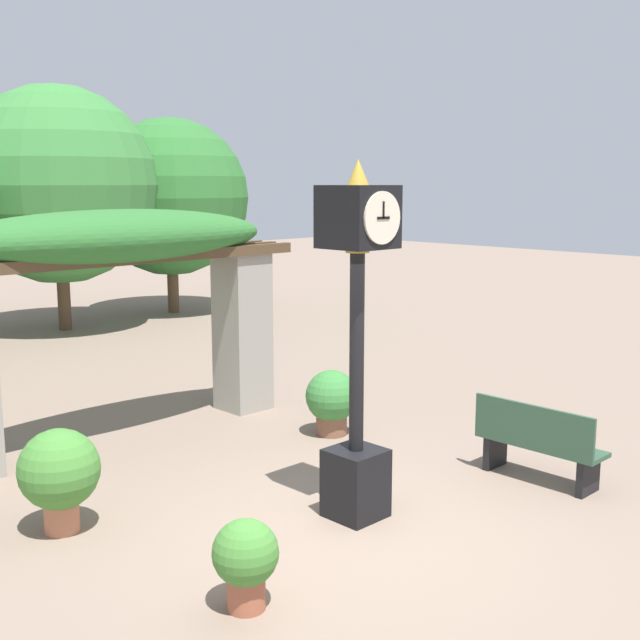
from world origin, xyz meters
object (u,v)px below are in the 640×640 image
(potted_plant_near_left, at_px, (59,473))
(potted_plant_far_left, at_px, (246,559))
(potted_plant_near_right, at_px, (332,399))
(park_bench, at_px, (538,444))
(pedestal_clock, at_px, (357,339))

(potted_plant_near_left, height_order, potted_plant_far_left, potted_plant_near_left)
(potted_plant_near_left, height_order, potted_plant_near_right, potted_plant_near_left)
(potted_plant_near_left, distance_m, potted_plant_far_left, 2.32)
(potted_plant_near_right, bearing_deg, park_bench, -81.26)
(pedestal_clock, height_order, potted_plant_near_left, pedestal_clock)
(potted_plant_near_right, xyz_separation_m, potted_plant_far_left, (-3.55, -2.60, -0.06))
(pedestal_clock, relative_size, park_bench, 2.41)
(potted_plant_near_left, relative_size, potted_plant_far_left, 1.38)
(potted_plant_near_right, relative_size, park_bench, 0.60)
(pedestal_clock, xyz_separation_m, potted_plant_near_left, (-2.23, 1.69, -1.20))
(pedestal_clock, distance_m, potted_plant_near_right, 2.92)
(potted_plant_near_right, xyz_separation_m, park_bench, (0.42, -2.75, -0.04))
(potted_plant_near_left, height_order, park_bench, potted_plant_near_left)
(pedestal_clock, bearing_deg, potted_plant_far_left, -162.20)
(pedestal_clock, distance_m, potted_plant_far_left, 2.40)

